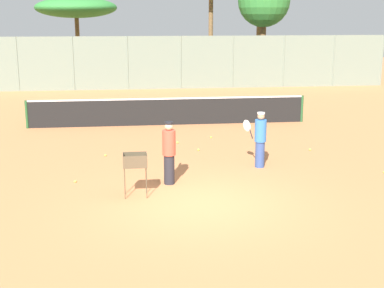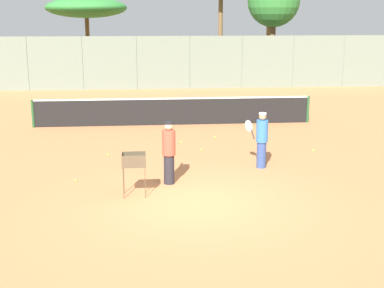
{
  "view_description": "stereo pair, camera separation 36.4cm",
  "coord_description": "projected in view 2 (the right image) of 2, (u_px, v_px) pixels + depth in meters",
  "views": [
    {
      "loc": [
        -1.52,
        -11.47,
        4.23
      ],
      "look_at": [
        0.05,
        1.67,
        1.0
      ],
      "focal_mm": 50.0,
      "sensor_mm": 36.0,
      "label": 1
    },
    {
      "loc": [
        -1.15,
        -11.51,
        4.23
      ],
      "look_at": [
        0.05,
        1.67,
        1.0
      ],
      "focal_mm": 50.0,
      "sensor_mm": 36.0,
      "label": 2
    }
  ],
  "objects": [
    {
      "name": "ground_plane",
      "position": [
        196.0,
        204.0,
        12.24
      ],
      "size": [
        80.0,
        80.0,
        0.0
      ],
      "primitive_type": "plane",
      "color": "#D37F4C"
    },
    {
      "name": "tennis_net",
      "position": [
        174.0,
        111.0,
        20.81
      ],
      "size": [
        10.85,
        0.1,
        1.07
      ],
      "color": "#26592D",
      "rests_on": "ground_plane"
    },
    {
      "name": "back_fence",
      "position": [
        163.0,
        63.0,
        30.64
      ],
      "size": [
        27.52,
        0.08,
        3.02
      ],
      "color": "gray",
      "rests_on": "ground_plane"
    },
    {
      "name": "tree_1",
      "position": [
        86.0,
        8.0,
        34.97
      ],
      "size": [
        5.3,
        5.3,
        5.29
      ],
      "color": "brown",
      "rests_on": "ground_plane"
    },
    {
      "name": "tree_4",
      "position": [
        274.0,
        1.0,
        33.47
      ],
      "size": [
        3.28,
        3.28,
        6.68
      ],
      "color": "brown",
      "rests_on": "ground_plane"
    },
    {
      "name": "player_white_outfit",
      "position": [
        262.0,
        139.0,
        14.94
      ],
      "size": [
        0.59,
        0.75,
        1.58
      ],
      "rotation": [
        0.0,
        0.0,
        2.2
      ],
      "color": "#334C8C",
      "rests_on": "ground_plane"
    },
    {
      "name": "player_red_cap",
      "position": [
        169.0,
        152.0,
        13.5
      ],
      "size": [
        0.33,
        0.89,
        1.62
      ],
      "rotation": [
        0.0,
        0.0,
        1.52
      ],
      "color": "#26262D",
      "rests_on": "ground_plane"
    },
    {
      "name": "ball_cart",
      "position": [
        134.0,
        163.0,
        12.59
      ],
      "size": [
        0.56,
        0.41,
        1.04
      ],
      "color": "brown",
      "rests_on": "ground_plane"
    },
    {
      "name": "tennis_ball_0",
      "position": [
        215.0,
        137.0,
        18.7
      ],
      "size": [
        0.07,
        0.07,
        0.07
      ],
      "primitive_type": "sphere",
      "color": "#D1E54C",
      "rests_on": "ground_plane"
    },
    {
      "name": "tennis_ball_1",
      "position": [
        181.0,
        142.0,
        17.95
      ],
      "size": [
        0.07,
        0.07,
        0.07
      ],
      "primitive_type": "sphere",
      "color": "#D1E54C",
      "rests_on": "ground_plane"
    },
    {
      "name": "tennis_ball_2",
      "position": [
        108.0,
        154.0,
        16.39
      ],
      "size": [
        0.07,
        0.07,
        0.07
      ],
      "primitive_type": "sphere",
      "color": "#D1E54C",
      "rests_on": "ground_plane"
    },
    {
      "name": "tennis_ball_4",
      "position": [
        314.0,
        150.0,
        16.9
      ],
      "size": [
        0.07,
        0.07,
        0.07
      ],
      "primitive_type": "sphere",
      "color": "#D1E54C",
      "rests_on": "ground_plane"
    },
    {
      "name": "tennis_ball_5",
      "position": [
        201.0,
        150.0,
        16.96
      ],
      "size": [
        0.07,
        0.07,
        0.07
      ],
      "primitive_type": "sphere",
      "color": "#D1E54C",
      "rests_on": "ground_plane"
    },
    {
      "name": "tennis_ball_6",
      "position": [
        261.0,
        166.0,
        15.11
      ],
      "size": [
        0.07,
        0.07,
        0.07
      ],
      "primitive_type": "sphere",
      "color": "#D1E54C",
      "rests_on": "ground_plane"
    },
    {
      "name": "tennis_ball_7",
      "position": [
        76.0,
        180.0,
        13.84
      ],
      "size": [
        0.07,
        0.07,
        0.07
      ],
      "primitive_type": "sphere",
      "color": "#D1E54C",
      "rests_on": "ground_plane"
    },
    {
      "name": "parked_car",
      "position": [
        250.0,
        71.0,
        34.27
      ],
      "size": [
        4.2,
        1.7,
        1.6
      ],
      "color": "white",
      "rests_on": "ground_plane"
    }
  ]
}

